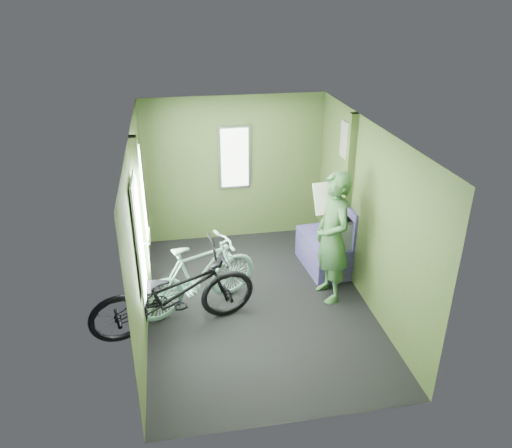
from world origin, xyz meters
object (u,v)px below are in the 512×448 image
Objects in this scene: passenger at (332,237)px; bicycle_mint at (200,309)px; bicycle_black at (177,329)px; waste_box at (339,246)px; bench_seat at (326,248)px.

bicycle_mint is at bearing -97.08° from passenger.
bicycle_black is 1.19× the size of bicycle_mint.
passenger is (2.02, 0.37, 0.88)m from bicycle_black.
waste_box is at bearing 142.58° from passenger.
waste_box is (2.31, 0.88, 0.46)m from bicycle_black.
waste_box is at bearing -100.09° from bicycle_mint.
bicycle_black is 0.48m from bicycle_mint.
bicycle_mint is 0.96× the size of passenger.
bicycle_mint is at bearing -165.54° from waste_box.
bench_seat is (-0.11, 0.24, -0.15)m from waste_box.
passenger is at bearing -92.52° from bicycle_black.
bicycle_black reaches higher than bicycle_mint.
passenger is at bearing -120.13° from waste_box.
bicycle_black is 2.23m from passenger.
waste_box is 0.89× the size of bench_seat.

